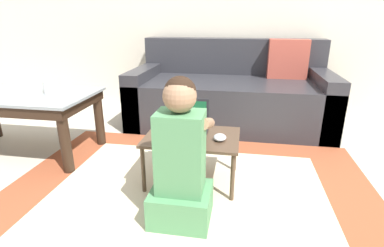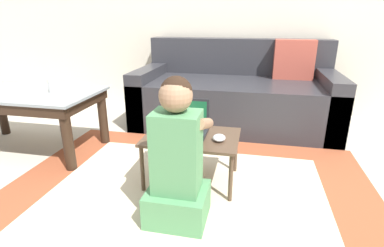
{
  "view_description": "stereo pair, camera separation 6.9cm",
  "coord_description": "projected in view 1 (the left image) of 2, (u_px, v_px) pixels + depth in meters",
  "views": [
    {
      "loc": [
        0.3,
        -1.49,
        0.97
      ],
      "look_at": [
        0.01,
        0.19,
        0.37
      ],
      "focal_mm": 28.0,
      "sensor_mm": 36.0,
      "label": 1
    },
    {
      "loc": [
        0.37,
        -1.48,
        0.97
      ],
      "look_at": [
        0.01,
        0.19,
        0.37
      ],
      "focal_mm": 28.0,
      "sensor_mm": 36.0,
      "label": 2
    }
  ],
  "objects": [
    {
      "name": "couch",
      "position": [
        231.0,
        94.0,
        2.88
      ],
      "size": [
        1.8,
        0.92,
        0.78
      ],
      "color": "#2D2D33",
      "rests_on": "ground_plane"
    },
    {
      "name": "laptop",
      "position": [
        189.0,
        127.0,
        1.82
      ],
      "size": [
        0.23,
        0.19,
        0.2
      ],
      "color": "#232328",
      "rests_on": "laptop_desk"
    },
    {
      "name": "laptop_desk",
      "position": [
        192.0,
        141.0,
        1.79
      ],
      "size": [
        0.56,
        0.4,
        0.31
      ],
      "color": "#4C3828",
      "rests_on": "ground_plane"
    },
    {
      "name": "coffee_table",
      "position": [
        20.0,
        103.0,
        2.17
      ],
      "size": [
        1.07,
        0.59,
        0.46
      ],
      "color": "gray",
      "rests_on": "ground_plane"
    },
    {
      "name": "computer_mouse",
      "position": [
        220.0,
        137.0,
        1.71
      ],
      "size": [
        0.07,
        0.09,
        0.03
      ],
      "color": "silver",
      "rests_on": "laptop_desk"
    },
    {
      "name": "area_rug",
      "position": [
        186.0,
        197.0,
        1.7
      ],
      "size": [
        2.19,
        1.77,
        0.01
      ],
      "color": "#9E4C2D",
      "rests_on": "ground_plane"
    },
    {
      "name": "cup_on_table",
      "position": [
        49.0,
        87.0,
        2.13
      ],
      "size": [
        0.07,
        0.07,
        0.09
      ],
      "color": "white",
      "rests_on": "coffee_table"
    },
    {
      "name": "ground_plane",
      "position": [
        185.0,
        193.0,
        1.76
      ],
      "size": [
        16.0,
        16.0,
        0.0
      ],
      "primitive_type": "plane",
      "color": "beige"
    },
    {
      "name": "person_seated",
      "position": [
        181.0,
        162.0,
        1.42
      ],
      "size": [
        0.29,
        0.43,
        0.74
      ],
      "color": "#518E5B",
      "rests_on": "ground_plane"
    }
  ]
}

